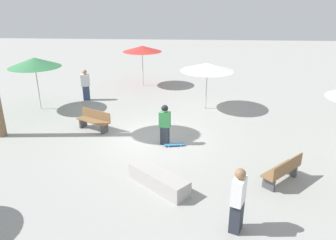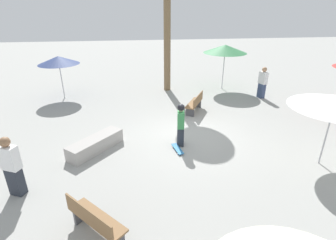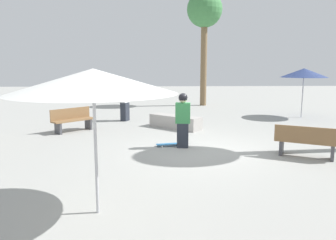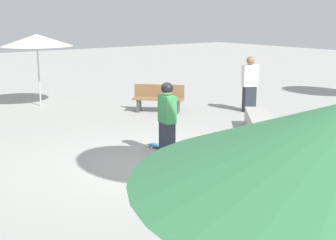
{
  "view_description": "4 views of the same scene",
  "coord_description": "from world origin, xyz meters",
  "px_view_note": "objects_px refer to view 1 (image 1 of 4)",
  "views": [
    {
      "loc": [
        -1.35,
        11.98,
        5.56
      ],
      "look_at": [
        -0.64,
        0.47,
        1.05
      ],
      "focal_mm": 35.0,
      "sensor_mm": 36.0,
      "label": 1
    },
    {
      "loc": [
        -8.89,
        1.92,
        4.81
      ],
      "look_at": [
        -0.61,
        0.84,
        1.07
      ],
      "focal_mm": 28.0,
      "sensor_mm": 36.0,
      "label": 2
    },
    {
      "loc": [
        -1.37,
        -9.06,
        2.38
      ],
      "look_at": [
        -0.96,
        0.2,
        0.85
      ],
      "focal_mm": 35.0,
      "sensor_mm": 36.0,
      "label": 3
    },
    {
      "loc": [
        7.35,
        -5.64,
        3.05
      ],
      "look_at": [
        -0.87,
        0.67,
        0.68
      ],
      "focal_mm": 50.0,
      "sensor_mm": 36.0,
      "label": 4
    }
  ],
  "objects_px": {
    "skater_main": "(165,123)",
    "shade_umbrella_red": "(142,49)",
    "concrete_ledge": "(158,180)",
    "bench_far": "(283,171)",
    "shade_umbrella_green": "(34,62)",
    "shade_umbrella_white": "(207,67)",
    "skateboard": "(174,145)",
    "bystander_far": "(86,85)",
    "bystander_watching": "(238,201)",
    "bench_near": "(94,120)"
  },
  "relations": [
    {
      "from": "skater_main",
      "to": "shade_umbrella_red",
      "type": "height_order",
      "value": "shade_umbrella_red"
    },
    {
      "from": "concrete_ledge",
      "to": "bench_far",
      "type": "height_order",
      "value": "bench_far"
    },
    {
      "from": "shade_umbrella_green",
      "to": "shade_umbrella_white",
      "type": "distance_m",
      "value": 8.41
    },
    {
      "from": "skateboard",
      "to": "bystander_far",
      "type": "relative_size",
      "value": 0.48
    },
    {
      "from": "skater_main",
      "to": "bystander_watching",
      "type": "height_order",
      "value": "bystander_watching"
    },
    {
      "from": "bystander_far",
      "to": "skateboard",
      "type": "bearing_deg",
      "value": 116.03
    },
    {
      "from": "bench_near",
      "to": "bystander_far",
      "type": "relative_size",
      "value": 0.95
    },
    {
      "from": "skateboard",
      "to": "bench_near",
      "type": "bearing_deg",
      "value": 146.3
    },
    {
      "from": "skater_main",
      "to": "shade_umbrella_green",
      "type": "height_order",
      "value": "shade_umbrella_green"
    },
    {
      "from": "shade_umbrella_white",
      "to": "skater_main",
      "type": "bearing_deg",
      "value": 67.5
    },
    {
      "from": "skater_main",
      "to": "bench_near",
      "type": "distance_m",
      "value": 3.41
    },
    {
      "from": "bench_far",
      "to": "bystander_far",
      "type": "height_order",
      "value": "bystander_far"
    },
    {
      "from": "concrete_ledge",
      "to": "shade_umbrella_green",
      "type": "xyz_separation_m",
      "value": [
        6.62,
        -6.78,
        2.14
      ]
    },
    {
      "from": "skater_main",
      "to": "shade_umbrella_white",
      "type": "xyz_separation_m",
      "value": [
        -1.79,
        -4.31,
        1.28
      ]
    },
    {
      "from": "shade_umbrella_red",
      "to": "bench_near",
      "type": "bearing_deg",
      "value": 81.04
    },
    {
      "from": "bench_near",
      "to": "shade_umbrella_red",
      "type": "xyz_separation_m",
      "value": [
        -1.15,
        -7.3,
        1.9
      ]
    },
    {
      "from": "shade_umbrella_red",
      "to": "shade_umbrella_green",
      "type": "bearing_deg",
      "value": 46.22
    },
    {
      "from": "shade_umbrella_red",
      "to": "bystander_far",
      "type": "xyz_separation_m",
      "value": [
        2.71,
        3.2,
        -1.47
      ]
    },
    {
      "from": "bench_near",
      "to": "bench_far",
      "type": "relative_size",
      "value": 1.11
    },
    {
      "from": "bench_near",
      "to": "bench_far",
      "type": "bearing_deg",
      "value": 179.65
    },
    {
      "from": "shade_umbrella_white",
      "to": "bystander_watching",
      "type": "xyz_separation_m",
      "value": [
        -0.33,
        9.2,
        -1.28
      ]
    },
    {
      "from": "shade_umbrella_green",
      "to": "shade_umbrella_white",
      "type": "bearing_deg",
      "value": -176.09
    },
    {
      "from": "concrete_ledge",
      "to": "bench_near",
      "type": "distance_m",
      "value": 5.34
    },
    {
      "from": "concrete_ledge",
      "to": "bystander_far",
      "type": "xyz_separation_m",
      "value": [
        4.72,
        -8.4,
        0.61
      ]
    },
    {
      "from": "concrete_ledge",
      "to": "bystander_far",
      "type": "distance_m",
      "value": 9.65
    },
    {
      "from": "skateboard",
      "to": "shade_umbrella_white",
      "type": "height_order",
      "value": "shade_umbrella_white"
    },
    {
      "from": "shade_umbrella_white",
      "to": "bystander_far",
      "type": "distance_m",
      "value": 6.7
    },
    {
      "from": "skater_main",
      "to": "concrete_ledge",
      "type": "height_order",
      "value": "skater_main"
    },
    {
      "from": "skater_main",
      "to": "concrete_ledge",
      "type": "distance_m",
      "value": 3.11
    },
    {
      "from": "shade_umbrella_red",
      "to": "concrete_ledge",
      "type": "bearing_deg",
      "value": 99.83
    },
    {
      "from": "shade_umbrella_white",
      "to": "bystander_watching",
      "type": "bearing_deg",
      "value": 92.03
    },
    {
      "from": "skateboard",
      "to": "bench_near",
      "type": "xyz_separation_m",
      "value": [
        3.53,
        -1.42,
        0.37
      ]
    },
    {
      "from": "skateboard",
      "to": "bench_far",
      "type": "xyz_separation_m",
      "value": [
        -3.45,
        2.43,
        0.37
      ]
    },
    {
      "from": "skater_main",
      "to": "skateboard",
      "type": "bearing_deg",
      "value": -15.31
    },
    {
      "from": "shade_umbrella_green",
      "to": "bystander_watching",
      "type": "distance_m",
      "value": 12.36
    },
    {
      "from": "skater_main",
      "to": "skateboard",
      "type": "xyz_separation_m",
      "value": [
        -0.38,
        0.17,
        -0.81
      ]
    },
    {
      "from": "bench_far",
      "to": "shade_umbrella_white",
      "type": "xyz_separation_m",
      "value": [
        2.05,
        -6.91,
        1.73
      ]
    },
    {
      "from": "bench_far",
      "to": "bystander_watching",
      "type": "distance_m",
      "value": 2.9
    },
    {
      "from": "skateboard",
      "to": "shade_umbrella_red",
      "type": "distance_m",
      "value": 9.32
    },
    {
      "from": "bench_near",
      "to": "bystander_watching",
      "type": "relative_size",
      "value": 0.92
    },
    {
      "from": "bench_far",
      "to": "skater_main",
      "type": "bearing_deg",
      "value": 101.92
    },
    {
      "from": "shade_umbrella_white",
      "to": "shade_umbrella_red",
      "type": "bearing_deg",
      "value": -48.29
    },
    {
      "from": "bystander_watching",
      "to": "bystander_far",
      "type": "xyz_separation_m",
      "value": [
        6.81,
        -10.24,
        -0.02
      ]
    },
    {
      "from": "bystander_far",
      "to": "shade_umbrella_white",
      "type": "bearing_deg",
      "value": 154.29
    },
    {
      "from": "skateboard",
      "to": "concrete_ledge",
      "type": "xyz_separation_m",
      "value": [
        0.36,
        2.88,
        0.19
      ]
    },
    {
      "from": "skateboard",
      "to": "shade_umbrella_white",
      "type": "distance_m",
      "value": 5.14
    },
    {
      "from": "skater_main",
      "to": "shade_umbrella_red",
      "type": "distance_m",
      "value": 8.9
    },
    {
      "from": "skateboard",
      "to": "shade_umbrella_green",
      "type": "bearing_deg",
      "value": 139.06
    },
    {
      "from": "shade_umbrella_red",
      "to": "bench_far",
      "type": "bearing_deg",
      "value": 117.59
    },
    {
      "from": "concrete_ledge",
      "to": "bench_near",
      "type": "relative_size",
      "value": 1.24
    }
  ]
}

